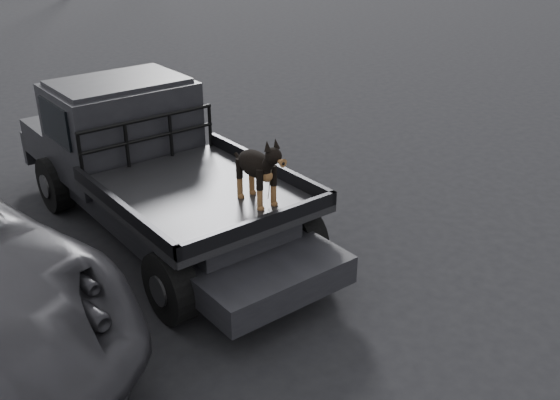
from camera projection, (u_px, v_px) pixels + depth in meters
ground at (286, 277)px, 7.08m from camera, size 120.00×120.00×0.00m
flatbed_ute at (162, 200)px, 7.85m from camera, size 2.00×5.40×0.92m
ute_cab at (121, 113)px, 8.13m from camera, size 1.72×1.30×0.88m
headache_rack at (149, 140)px, 7.67m from camera, size 1.80×0.08×0.55m
dog at (256, 170)px, 6.58m from camera, size 0.32×0.60×0.74m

